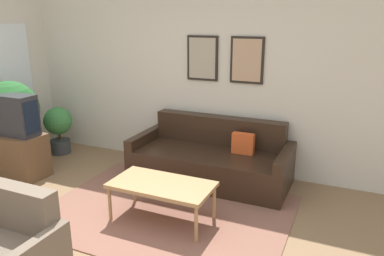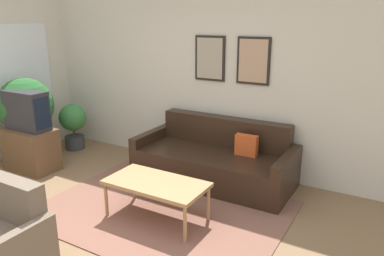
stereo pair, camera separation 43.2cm
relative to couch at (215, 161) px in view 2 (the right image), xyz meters
name	(u,v)px [view 2 (the right image)]	position (x,y,z in m)	size (l,w,h in m)	color
ground_plane	(71,253)	(-0.42, -2.11, -0.28)	(16.00, 16.00, 0.00)	#846647
area_rug	(163,210)	(-0.14, -1.03, -0.27)	(2.65, 1.96, 0.01)	brown
wall_back	(205,72)	(-0.42, 0.47, 1.08)	(8.00, 0.09, 2.70)	beige
couch	(215,161)	(0.00, 0.00, 0.00)	(2.05, 0.90, 0.80)	black
coffee_table	(156,185)	(-0.09, -1.19, 0.12)	(1.07, 0.56, 0.43)	#A87F51
tv_stand	(31,150)	(-2.41, -0.96, 0.02)	(0.72, 0.45, 0.59)	brown
tv	(27,111)	(-2.41, -0.96, 0.58)	(0.65, 0.28, 0.54)	#2D2D33
potted_plant_tall	(26,107)	(-2.75, -0.72, 0.54)	(0.80, 0.80, 1.25)	beige
potted_plant_by_window	(73,123)	(-2.56, -0.03, 0.17)	(0.43, 0.43, 0.75)	#383D42
potted_plant_small	(34,128)	(-2.78, -0.60, 0.20)	(0.46, 0.46, 0.77)	beige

